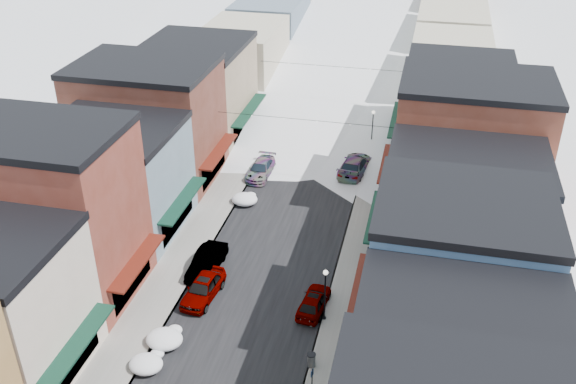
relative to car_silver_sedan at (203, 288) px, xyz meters
The scene contains 29 objects.
road 38.48m from the car_silver_sedan, 84.78° to the left, with size 10.00×160.00×0.01m, color black.
sidewalk_left 38.45m from the car_silver_sedan, 94.63° to the left, with size 3.20×160.00×0.15m, color gray.
sidewalk_right 39.63m from the car_silver_sedan, 75.23° to the left, with size 3.20×160.00×0.15m, color gray.
curb_left 38.35m from the car_silver_sedan, 92.32° to the left, with size 0.10×160.00×0.15m, color slate.
curb_right 39.26m from the car_silver_sedan, 77.42° to the left, with size 0.10×160.00×0.15m, color slate.
bldg_l_brick_near 11.63m from the car_silver_sedan, behind, with size 12.30×8.20×12.50m.
bldg_l_grayblue 12.70m from the car_silver_sedan, 142.95° to the left, with size 11.30×9.20×9.00m.
bldg_l_brick_far 20.07m from the car_silver_sedan, 123.24° to the left, with size 13.30×9.20×11.00m.
bldg_l_tan 28.36m from the car_silver_sedan, 110.22° to the left, with size 11.30×11.20×10.00m.
bldg_r_blue 17.29m from the car_silver_sedan, ahead, with size 11.30×9.20×10.50m.
bldg_r_cream 19.45m from the car_silver_sedan, 25.81° to the left, with size 12.30×9.20×9.00m.
bldg_r_brick_far 25.25m from the car_silver_sedan, 44.38° to the left, with size 13.30×9.20×11.50m.
bldg_r_tan 32.26m from the car_silver_sedan, 58.57° to the left, with size 11.30×11.20×9.50m.
distant_blocks 61.50m from the car_silver_sedan, 86.73° to the left, with size 34.00×55.00×8.00m.
overhead_cables 26.61m from the car_silver_sedan, 82.28° to the left, with size 16.40×15.04×0.04m.
car_silver_sedan is the anchor object (origin of this frame).
car_dark_hatch 3.13m from the car_silver_sedan, 104.81° to the left, with size 1.66×4.77×1.57m, color black.
car_silver_wagon 18.42m from the car_silver_sedan, 92.49° to the left, with size 1.99×4.90×1.42m, color #AEB2B6.
car_gray_suv 7.81m from the car_silver_sedan, ahead, with size 1.65×4.10×1.40m, color #979AA0.
car_black_sedan 22.33m from the car_silver_sedan, 69.55° to the left, with size 2.39×5.89×1.71m, color black.
car_lane_silver 28.51m from the car_silver_sedan, 86.07° to the left, with size 1.70×4.23×1.44m, color #A2A5AA.
car_lane_white 49.81m from the car_silver_sedan, 85.14° to the left, with size 2.38×5.17×1.44m, color silver.
parking_sign 11.93m from the car_silver_sedan, 39.18° to the right, with size 0.11×0.31×2.35m.
trash_can 10.01m from the car_silver_sedan, 29.67° to the right, with size 0.55×0.55×0.94m.
streetlamp_near 8.91m from the car_silver_sedan, ahead, with size 0.33×0.33×3.99m.
streetlamp_far 27.84m from the car_silver_sedan, 71.62° to the left, with size 0.35×0.35×4.18m.
snow_pile_near 7.38m from the car_silver_sedan, 98.22° to the right, with size 2.12×2.50×0.90m.
snow_pile_mid 5.12m from the car_silver_sedan, 98.81° to the right, with size 2.39×2.67×1.01m.
snow_pile_far 13.11m from the car_silver_sedan, 93.42° to the left, with size 2.28×2.60×0.97m.
Camera 1 is at (10.29, -11.68, 28.85)m, focal length 40.00 mm.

